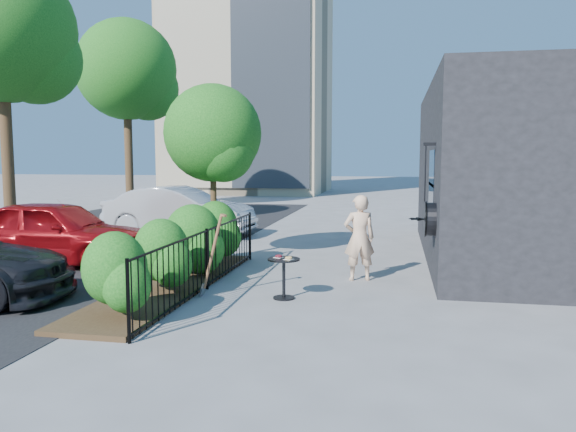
% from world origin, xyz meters
% --- Properties ---
extents(ground, '(120.00, 120.00, 0.00)m').
position_xyz_m(ground, '(0.00, 0.00, 0.00)').
color(ground, gray).
rests_on(ground, ground).
extents(shop_building, '(6.22, 9.00, 4.00)m').
position_xyz_m(shop_building, '(5.50, 4.50, 2.00)').
color(shop_building, black).
rests_on(shop_building, ground).
extents(fence, '(0.05, 6.05, 1.10)m').
position_xyz_m(fence, '(-1.50, 0.00, 0.56)').
color(fence, black).
rests_on(fence, ground).
extents(planting_bed, '(1.30, 6.00, 0.08)m').
position_xyz_m(planting_bed, '(-2.20, 0.00, 0.04)').
color(planting_bed, '#382616').
rests_on(planting_bed, ground).
extents(shrubs, '(1.10, 5.60, 1.24)m').
position_xyz_m(shrubs, '(-2.10, 0.10, 0.70)').
color(shrubs, '#125014').
rests_on(shrubs, ground).
extents(patio_tree, '(2.20, 2.20, 3.94)m').
position_xyz_m(patio_tree, '(-2.24, 2.76, 2.76)').
color(patio_tree, '#3F2B19').
rests_on(patio_tree, ground).
extents(street, '(9.00, 30.00, 0.01)m').
position_xyz_m(street, '(-7.00, 3.00, 0.00)').
color(street, black).
rests_on(street, ground).
extents(street_tree_near, '(4.40, 4.40, 8.28)m').
position_xyz_m(street_tree_near, '(-9.94, 5.96, 5.92)').
color(street_tree_near, '#3F2B19').
rests_on(street_tree_near, ground).
extents(street_tree_far, '(4.40, 4.40, 8.28)m').
position_xyz_m(street_tree_far, '(-9.94, 13.96, 5.92)').
color(street_tree_far, '#3F2B19').
rests_on(street_tree_far, ground).
extents(cafe_table, '(0.54, 0.54, 0.73)m').
position_xyz_m(cafe_table, '(-0.02, -0.40, 0.47)').
color(cafe_table, black).
rests_on(cafe_table, ground).
extents(woman, '(0.68, 0.54, 1.65)m').
position_xyz_m(woman, '(1.12, 1.28, 0.82)').
color(woman, beige).
rests_on(woman, ground).
extents(shovel, '(0.49, 0.19, 1.45)m').
position_xyz_m(shovel, '(-1.26, -0.50, 0.64)').
color(shovel, brown).
rests_on(shovel, ground).
extents(car_red, '(4.25, 1.74, 1.44)m').
position_xyz_m(car_red, '(-5.53, 1.61, 0.72)').
color(car_red, '#9D0D12').
rests_on(car_red, ground).
extents(car_silver, '(4.57, 1.81, 1.48)m').
position_xyz_m(car_silver, '(-4.62, 6.51, 0.74)').
color(car_silver, '#B6B6BB').
rests_on(car_silver, ground).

